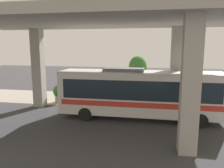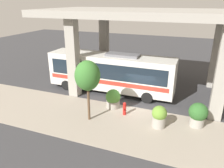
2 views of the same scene
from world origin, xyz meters
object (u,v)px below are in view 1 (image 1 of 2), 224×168
object	(u,v)px
fire_hydrant	(113,98)
planter_back	(87,93)
planter_front	(125,98)
planter_middle	(60,93)
bus	(139,92)
street_tree_near	(138,67)

from	to	relation	value
fire_hydrant	planter_back	bearing A→B (deg)	-105.26
planter_back	planter_front	bearing A→B (deg)	68.48
planter_middle	planter_back	size ratio (longest dim) A/B	1.11
bus	planter_front	distance (m)	3.68
planter_middle	planter_back	xyz separation A→B (m)	(-1.08, 2.51, -0.11)
planter_back	bus	bearing A→B (deg)	49.66
street_tree_near	fire_hydrant	bearing A→B (deg)	-53.36
bus	planter_middle	bearing A→B (deg)	-114.26
bus	street_tree_near	world-z (taller)	street_tree_near
fire_hydrant	planter_back	distance (m)	2.91
fire_hydrant	street_tree_near	bearing A→B (deg)	126.64
planter_front	planter_back	bearing A→B (deg)	-111.52
planter_middle	planter_front	bearing A→B (deg)	85.46
bus	planter_front	world-z (taller)	bus
bus	street_tree_near	bearing A→B (deg)	-174.68
planter_back	planter_middle	bearing A→B (deg)	-66.67
fire_hydrant	planter_back	size ratio (longest dim) A/B	0.66
planter_front	planter_middle	xyz separation A→B (m)	(-0.52, -6.58, 0.15)
fire_hydrant	planter_middle	xyz separation A→B (m)	(0.32, -5.30, 0.40)
bus	planter_back	distance (m)	7.39
planter_front	planter_back	world-z (taller)	planter_back
planter_front	bus	bearing A→B (deg)	25.47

